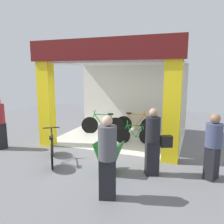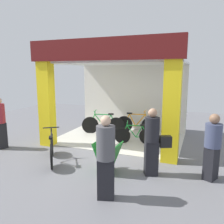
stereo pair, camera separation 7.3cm
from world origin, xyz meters
name	(u,v)px [view 1 (the left image)]	position (x,y,z in m)	size (l,w,h in m)	color
ground_plane	(103,152)	(0.00, 0.00, 0.00)	(17.09, 17.09, 0.00)	slate
shop_facade	(120,90)	(0.00, 1.57, 1.84)	(4.75, 3.48, 3.44)	beige
bicycle_inside_0	(103,125)	(-0.83, 1.96, 0.38)	(1.69, 0.57, 0.96)	black
bicycle_inside_1	(135,135)	(0.70, 1.18, 0.31)	(1.38, 0.48, 0.79)	black
bicycle_inside_2	(136,124)	(0.40, 2.54, 0.38)	(1.73, 0.48, 0.95)	black
bicycle_parked_0	(52,149)	(-1.03, -1.20, 0.37)	(0.99, 1.40, 0.92)	black
sandwich_board_sign	(109,157)	(0.70, -1.27, 0.40)	(0.66, 0.56, 0.80)	#197226
pedestrian_0	(154,141)	(1.75, -1.00, 0.85)	(0.70, 0.50, 1.65)	black
pedestrian_1	(213,146)	(3.08, -0.74, 0.82)	(0.50, 0.50, 1.57)	black
pedestrian_2	(107,156)	(1.11, -2.38, 0.88)	(0.46, 0.46, 1.69)	black
pedestrian_3	(0,123)	(-3.25, -0.86, 0.86)	(0.43, 0.43, 1.68)	black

